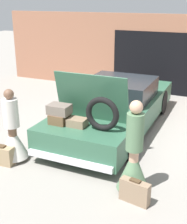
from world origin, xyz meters
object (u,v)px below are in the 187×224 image
object	(u,v)px
car	(115,107)
suitcase_beside_left_person	(2,155)
person_right	(134,161)
person_left	(13,136)
suitcase_beside_right_person	(135,192)

from	to	relation	value
car	suitcase_beside_left_person	size ratio (longest dim) A/B	9.86
person_right	suitcase_beside_left_person	xyz separation A→B (m)	(-2.80, -0.16, -0.42)
car	person_left	xyz separation A→B (m)	(-1.34, -2.60, -0.01)
person_right	person_left	bearing A→B (deg)	85.85
car	suitcase_beside_left_person	xyz separation A→B (m)	(-1.46, -2.86, -0.37)
person_left	person_right	bearing A→B (deg)	75.98
person_left	person_right	size ratio (longest dim) A/B	0.91
person_left	suitcase_beside_left_person	world-z (taller)	person_left
suitcase_beside_right_person	suitcase_beside_left_person	bearing A→B (deg)	177.47
person_left	person_right	distance (m)	2.69
person_right	suitcase_beside_left_person	size ratio (longest dim) A/B	3.26
person_left	person_right	world-z (taller)	person_right
car	suitcase_beside_right_person	bearing A→B (deg)	-63.73
person_left	suitcase_beside_left_person	size ratio (longest dim) A/B	2.99
suitcase_beside_right_person	person_right	bearing A→B (deg)	114.05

